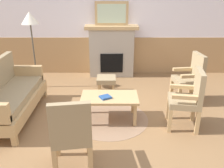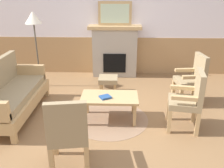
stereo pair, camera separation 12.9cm
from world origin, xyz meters
TOP-DOWN VIEW (x-y plane):
  - ground_plane at (0.00, 0.00)m, footprint 14.00×14.00m
  - wall_back at (0.00, 2.60)m, footprint 7.20×0.14m
  - fireplace at (0.00, 2.35)m, footprint 1.30×0.44m
  - framed_picture at (0.00, 2.35)m, footprint 0.80×0.04m
  - couch at (-1.76, 0.16)m, footprint 0.70×1.80m
  - coffee_table at (-0.03, 0.07)m, footprint 0.96×0.56m
  - round_rug at (-0.03, 0.07)m, footprint 1.35×1.35m
  - book_on_table at (-0.10, 0.01)m, footprint 0.23×0.22m
  - footstool at (-0.11, 1.21)m, footprint 0.40×0.40m
  - armchair_near_fireplace at (1.23, -0.16)m, footprint 0.55×0.55m
  - armchair_by_window_left at (1.55, 0.78)m, footprint 0.53×0.53m
  - armchair_front_left at (-0.48, -1.15)m, footprint 0.55×0.55m
  - floor_lamp_by_couch at (-1.71, 1.55)m, footprint 0.36×0.36m

SIDE VIEW (x-z plane):
  - ground_plane at x=0.00m, z-range 0.00..0.00m
  - round_rug at x=-0.03m, z-range 0.00..0.01m
  - footstool at x=-0.11m, z-range 0.10..0.46m
  - coffee_table at x=-0.03m, z-range 0.17..0.61m
  - couch at x=-1.76m, z-range -0.09..0.89m
  - book_on_table at x=-0.10m, z-range 0.44..0.47m
  - armchair_near_fireplace at x=1.23m, z-range 0.05..1.03m
  - armchair_by_window_left at x=1.55m, z-range 0.05..1.03m
  - armchair_front_left at x=-0.48m, z-range 0.05..1.03m
  - fireplace at x=0.00m, z-range 0.01..1.29m
  - wall_back at x=0.00m, z-range -0.04..2.66m
  - floor_lamp_by_couch at x=-1.71m, z-range 0.61..2.29m
  - framed_picture at x=0.00m, z-range 1.28..1.84m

